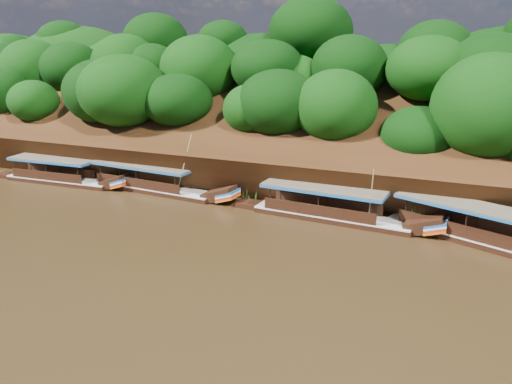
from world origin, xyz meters
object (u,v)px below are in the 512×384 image
at_px(boat_1, 341,214).
at_px(boat_2, 158,186).
at_px(boat_0, 495,239).
at_px(boat_3, 66,178).

bearing_deg(boat_1, boat_2, -179.68).
bearing_deg(boat_1, boat_0, -1.48).
bearing_deg(boat_3, boat_0, -4.35).
bearing_deg(boat_2, boat_0, 0.22).
bearing_deg(boat_0, boat_1, -163.76).
relative_size(boat_0, boat_1, 1.07).
relative_size(boat_0, boat_2, 1.00).
bearing_deg(boat_3, boat_1, -2.90).
bearing_deg(boat_2, boat_1, 0.91).
xyz_separation_m(boat_0, boat_1, (-10.36, 0.99, -0.02)).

